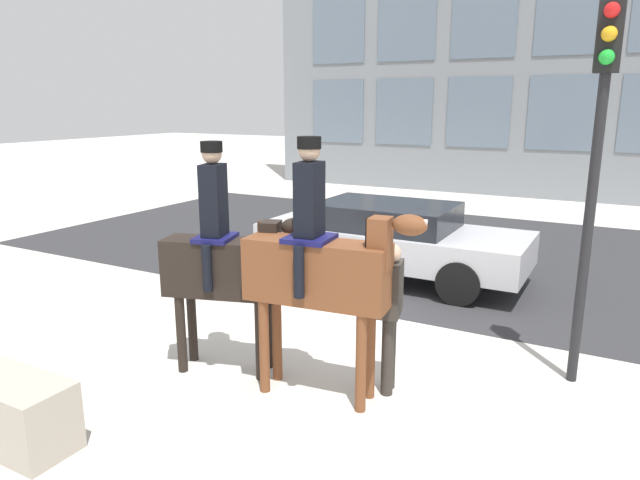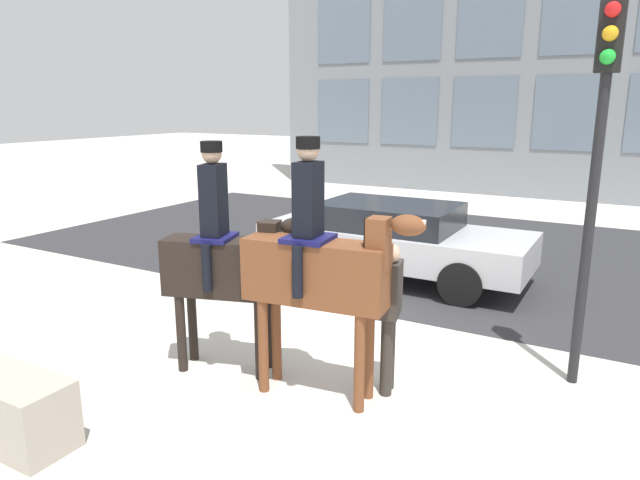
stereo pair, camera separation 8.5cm
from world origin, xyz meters
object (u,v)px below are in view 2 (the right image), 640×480
(pedestrian_bystander, at_px, (388,306))
(street_car_near_lane, at_px, (393,238))
(mounted_horse_lead, at_px, (224,260))
(mounted_horse_companion, at_px, (318,266))
(traffic_light, at_px, (599,137))

(pedestrian_bystander, bearing_deg, street_car_near_lane, -81.56)
(mounted_horse_lead, distance_m, street_car_near_lane, 4.42)
(mounted_horse_companion, distance_m, traffic_light, 3.16)
(mounted_horse_lead, xyz_separation_m, street_car_near_lane, (0.29, 4.37, -0.61))
(mounted_horse_lead, distance_m, pedestrian_bystander, 1.92)
(mounted_horse_lead, relative_size, pedestrian_bystander, 1.61)
(pedestrian_bystander, relative_size, traffic_light, 0.41)
(street_car_near_lane, height_order, traffic_light, traffic_light)
(pedestrian_bystander, bearing_deg, traffic_light, -157.97)
(traffic_light, bearing_deg, mounted_horse_lead, -155.49)
(mounted_horse_lead, height_order, pedestrian_bystander, mounted_horse_lead)
(mounted_horse_lead, bearing_deg, traffic_light, 7.56)
(mounted_horse_companion, height_order, street_car_near_lane, mounted_horse_companion)
(mounted_horse_lead, relative_size, traffic_light, 0.65)
(mounted_horse_companion, distance_m, pedestrian_bystander, 0.87)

